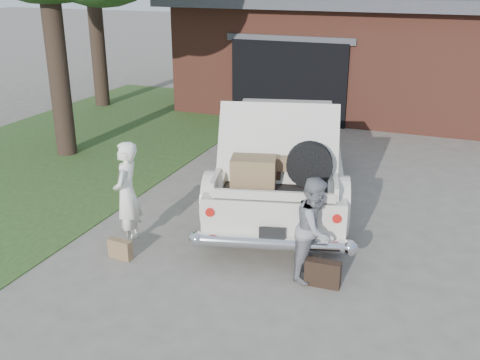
% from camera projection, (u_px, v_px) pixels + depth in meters
% --- Properties ---
extents(ground, '(90.00, 90.00, 0.00)m').
position_uv_depth(ground, '(225.00, 266.00, 8.00)').
color(ground, gray).
rests_on(ground, ground).
extents(grass_strip, '(6.00, 16.00, 0.02)m').
position_uv_depth(grass_strip, '(50.00, 159.00, 12.49)').
color(grass_strip, '#2D4C1E').
rests_on(grass_strip, ground).
extents(house, '(12.80, 7.80, 3.30)m').
position_uv_depth(house, '(400.00, 50.00, 17.07)').
color(house, brown).
rests_on(house, ground).
extents(sedan, '(3.37, 5.78, 2.11)m').
position_uv_depth(sedan, '(283.00, 157.00, 10.06)').
color(sedan, beige).
rests_on(sedan, ground).
extents(woman_left, '(0.52, 0.67, 1.62)m').
position_uv_depth(woman_left, '(127.00, 194.00, 8.40)').
color(woman_left, white).
rests_on(woman_left, ground).
extents(woman_right, '(0.66, 0.79, 1.44)m').
position_uv_depth(woman_right, '(315.00, 228.00, 7.49)').
color(woman_right, gray).
rests_on(woman_right, ground).
extents(suitcase_left, '(0.39, 0.16, 0.29)m').
position_uv_depth(suitcase_left, '(120.00, 249.00, 8.17)').
color(suitcase_left, '#8F6D48').
rests_on(suitcase_left, ground).
extents(suitcase_right, '(0.48, 0.17, 0.37)m').
position_uv_depth(suitcase_right, '(323.00, 273.00, 7.44)').
color(suitcase_right, black).
rests_on(suitcase_right, ground).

